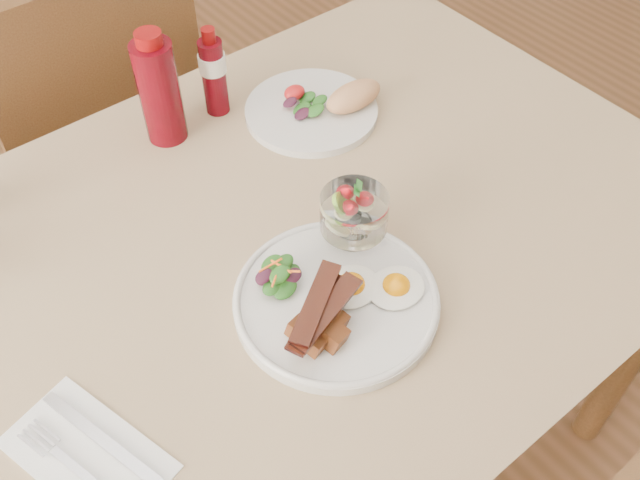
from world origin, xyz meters
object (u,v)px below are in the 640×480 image
table (276,283)px  main_plate (336,301)px  ketchup_bottle (159,90)px  hot_sauce_bottle (213,73)px  chair_far (99,133)px  second_plate (321,107)px  fruit_cup (354,213)px

table → main_plate: size_ratio=4.75×
table → ketchup_bottle: bearing=88.6°
table → hot_sauce_bottle: 0.37m
table → chair_far: 0.68m
chair_far → second_plate: chair_far is taller
chair_far → fruit_cup: chair_far is taller
hot_sauce_bottle → table: bearing=-109.4°
chair_far → hot_sauce_bottle: (0.11, -0.35, 0.31)m
chair_far → second_plate: size_ratio=3.95×
fruit_cup → hot_sauce_bottle: hot_sauce_bottle is taller
chair_far → fruit_cup: 0.80m
ketchup_bottle → hot_sauce_bottle: 0.10m
main_plate → second_plate: (0.24, 0.33, 0.01)m
chair_far → fruit_cup: size_ratio=9.57×
second_plate → main_plate: bearing=-126.0°
table → fruit_cup: (0.09, -0.07, 0.16)m
fruit_cup → chair_far: bearing=97.0°
ketchup_bottle → hot_sauce_bottle: bearing=2.3°
table → main_plate: main_plate is taller
ketchup_bottle → table: bearing=-91.4°
main_plate → hot_sauce_bottle: (0.11, 0.45, 0.07)m
table → fruit_cup: fruit_cup is taller
fruit_cup → hot_sauce_bottle: size_ratio=0.60×
second_plate → fruit_cup: bearing=-120.3°
main_plate → ketchup_bottle: bearing=89.6°
fruit_cup → table: bearing=141.3°
ketchup_bottle → chair_far: bearing=91.2°
main_plate → second_plate: 0.41m
second_plate → hot_sauce_bottle: size_ratio=1.46×
main_plate → chair_far: bearing=90.3°
fruit_cup → second_plate: size_ratio=0.41×
fruit_cup → ketchup_bottle: 0.39m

